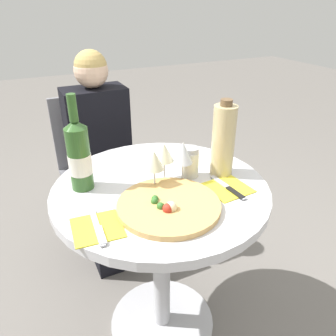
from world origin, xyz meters
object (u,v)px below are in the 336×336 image
at_px(dining_table, 161,226).
at_px(pizza_large, 169,205).
at_px(wine_bottle, 79,156).
at_px(tall_carafe, 223,140).
at_px(seated_diner, 105,173).
at_px(chair_behind_diner, 100,175).

xyz_separation_m(dining_table, pizza_large, (-0.04, -0.15, 0.20)).
distance_m(dining_table, wine_bottle, 0.43).
bearing_deg(dining_table, tall_carafe, -3.48).
xyz_separation_m(dining_table, tall_carafe, (0.26, -0.02, 0.33)).
distance_m(seated_diner, tall_carafe, 0.82).
distance_m(chair_behind_diner, wine_bottle, 0.83).
height_order(seated_diner, wine_bottle, seated_diner).
bearing_deg(chair_behind_diner, wine_bottle, 72.54).
bearing_deg(pizza_large, wine_bottle, 130.94).
relative_size(chair_behind_diner, tall_carafe, 2.99).
bearing_deg(wine_bottle, chair_behind_diner, 72.54).
distance_m(dining_table, pizza_large, 0.25).
distance_m(chair_behind_diner, pizza_large, 0.99).
bearing_deg(tall_carafe, seated_diner, 115.78).
height_order(pizza_large, wine_bottle, wine_bottle).
distance_m(chair_behind_diner, tall_carafe, 0.98).
xyz_separation_m(chair_behind_diner, seated_diner, (-0.00, -0.15, 0.08)).
height_order(wine_bottle, tall_carafe, wine_bottle).
bearing_deg(seated_diner, pizza_large, 91.29).
bearing_deg(dining_table, pizza_large, -104.26).
xyz_separation_m(dining_table, seated_diner, (-0.05, 0.63, -0.06)).
relative_size(dining_table, tall_carafe, 2.68).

